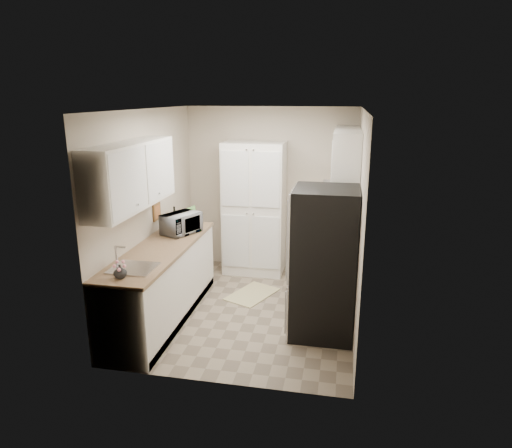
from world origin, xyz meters
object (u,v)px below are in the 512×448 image
electric_range (329,269)px  pantry_cabinet (254,209)px  wine_bottle (175,219)px  toaster_oven (341,212)px  microwave (181,223)px  refrigerator (324,263)px

electric_range → pantry_cabinet: bearing=141.8°
wine_bottle → toaster_oven: bearing=21.8°
microwave → wine_bottle: size_ratio=1.73×
pantry_cabinet → toaster_oven: (1.29, -0.10, 0.04)m
microwave → toaster_oven: bearing=-37.3°
refrigerator → pantry_cabinet: bearing=123.5°
microwave → wine_bottle: 0.25m
pantry_cabinet → refrigerator: (1.14, -1.73, -0.15)m
electric_range → refrigerator: 0.88m
pantry_cabinet → refrigerator: 2.07m
pantry_cabinet → refrigerator: pantry_cabinet is taller
electric_range → microwave: 2.01m
pantry_cabinet → electric_range: bearing=-38.2°
wine_bottle → toaster_oven: 2.35m
pantry_cabinet → electric_range: (1.17, -0.93, -0.52)m
electric_range → toaster_oven: 1.00m
wine_bottle → refrigerator: bearing=-20.3°
pantry_cabinet → toaster_oven: 1.29m
pantry_cabinet → microwave: pantry_cabinet is taller
electric_range → wine_bottle: size_ratio=4.06×
electric_range → toaster_oven: bearing=82.3°
electric_range → wine_bottle: 2.15m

